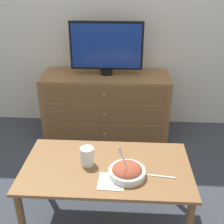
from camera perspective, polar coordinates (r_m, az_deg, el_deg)
name	(u,v)px	position (r m, az deg, el deg)	size (l,w,h in m)	color
ground_plane	(108,120)	(3.29, -0.81, -1.62)	(12.00, 12.00, 0.00)	#383D47
wall_back	(107,1)	(2.94, -0.94, 21.61)	(12.00, 0.05, 2.60)	silver
dresser	(106,105)	(2.92, -1.31, 1.53)	(1.26, 0.48, 0.64)	olive
tv	(106,47)	(2.76, -1.15, 13.05)	(0.70, 0.12, 0.51)	black
coffee_table	(107,174)	(1.80, -1.09, -12.53)	(1.03, 0.57, 0.47)	olive
takeout_bowl	(127,171)	(1.67, 3.07, -11.92)	(0.22, 0.22, 0.20)	silver
drink_cup	(87,157)	(1.75, -5.06, -9.13)	(0.09, 0.09, 0.12)	beige
napkin	(111,182)	(1.64, -0.12, -13.95)	(0.16, 0.16, 0.00)	silver
knife	(162,176)	(1.70, 10.08, -12.76)	(0.16, 0.03, 0.01)	white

